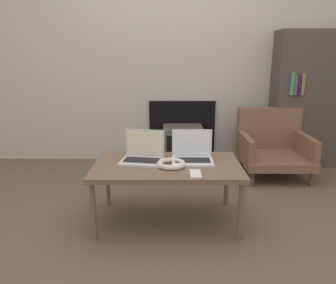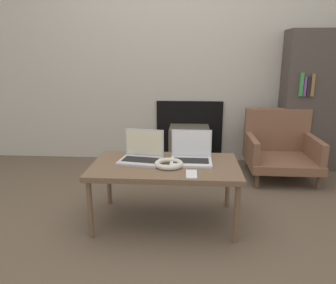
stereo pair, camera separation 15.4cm
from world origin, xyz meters
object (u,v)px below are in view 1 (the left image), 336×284
object	(u,v)px
laptop_left	(144,154)
headphones	(172,164)
phone	(196,174)
armchair	(273,145)
laptop_right	(193,154)
tv	(184,146)

from	to	relation	value
laptop_left	headphones	world-z (taller)	laptop_left
phone	laptop_left	bearing A→B (deg)	142.14
armchair	phone	bearing A→B (deg)	-125.42
headphones	phone	distance (m)	0.22
phone	laptop_right	bearing A→B (deg)	90.26
laptop_left	phone	bearing A→B (deg)	-28.72
laptop_right	headphones	xyz separation A→B (m)	(-0.15, -0.12, -0.03)
laptop_left	headphones	distance (m)	0.24
laptop_left	tv	distance (m)	1.24
laptop_left	tv	world-z (taller)	laptop_left
laptop_right	headphones	distance (m)	0.20
headphones	tv	xyz separation A→B (m)	(0.14, 1.29, -0.24)
headphones	armchair	bearing A→B (deg)	45.76
laptop_right	phone	size ratio (longest dim) A/B	1.98
tv	armchair	bearing A→B (deg)	-14.62
headphones	armchair	size ratio (longest dim) A/B	0.31
phone	tv	size ratio (longest dim) A/B	0.35
phone	armchair	size ratio (longest dim) A/B	0.23
phone	tv	world-z (taller)	phone
headphones	laptop_left	bearing A→B (deg)	148.91
laptop_right	armchair	xyz separation A→B (m)	(0.87, 0.93, -0.18)
laptop_right	armchair	distance (m)	1.29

